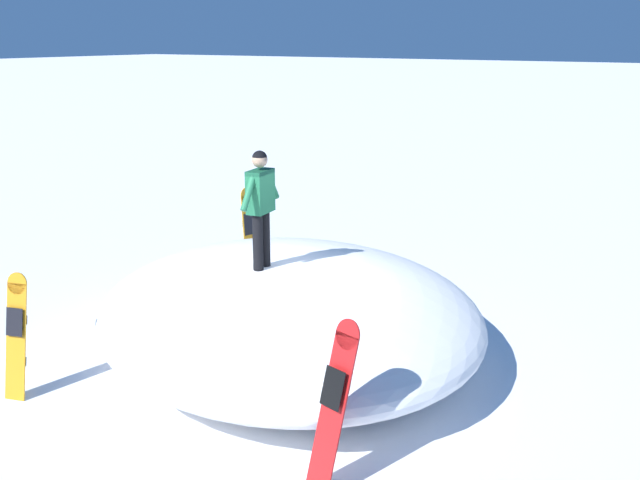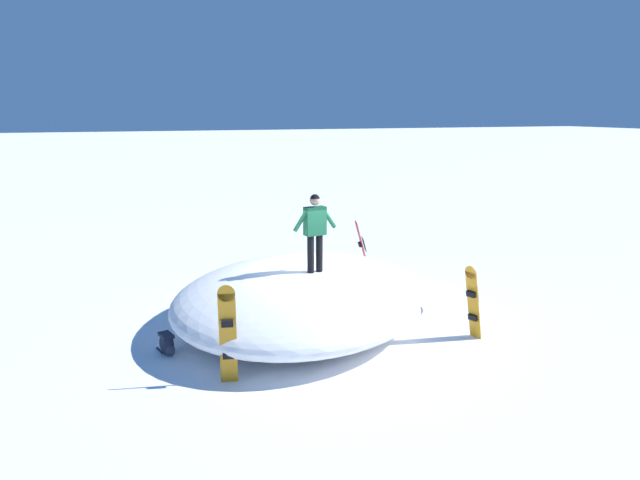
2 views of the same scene
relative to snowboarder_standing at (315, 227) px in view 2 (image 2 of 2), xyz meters
name	(u,v)px [view 2 (image 2 of 2)]	position (x,y,z in m)	size (l,w,h in m)	color
ground	(322,320)	(0.33, -0.27, -2.15)	(240.00, 240.00, 0.00)	white
snow_mound	(303,296)	(0.31, 0.17, -1.55)	(6.23, 5.15, 1.20)	white
snowboarder_standing	(315,227)	(0.00, 0.00, 0.00)	(0.28, 0.98, 1.61)	black
snowboard_primary_upright	(473,301)	(-1.71, -2.67, -1.36)	(0.35, 0.39, 1.53)	orange
snowboard_secondary_upright	(363,251)	(2.52, -2.25, -1.28)	(0.41, 0.54, 1.68)	red
snowboard_tertiary_upright	(228,333)	(-1.92, 2.22, -1.25)	(0.22, 0.31, 1.73)	orange
backpack_near	(167,344)	(-0.36, 3.06, -1.94)	(0.64, 0.34, 0.42)	#1E2333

